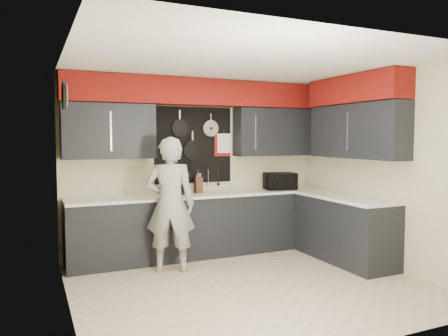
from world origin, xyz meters
name	(u,v)px	position (x,y,z in m)	size (l,w,h in m)	color
ground	(249,284)	(0.00, 0.00, 0.00)	(4.00, 4.00, 0.00)	beige
back_wall_assembly	(200,119)	(0.01, 1.60, 2.01)	(4.00, 0.36, 2.60)	beige
right_wall_assembly	(359,123)	(1.85, 0.26, 1.94)	(0.36, 3.50, 2.60)	beige
left_wall_assembly	(68,179)	(-1.99, 0.02, 1.33)	(0.05, 3.50, 2.60)	beige
base_cabinets	(243,225)	(0.49, 1.13, 0.46)	(3.95, 2.20, 0.92)	black
microwave	(280,181)	(1.27, 1.38, 1.05)	(0.48, 0.32, 0.26)	black
knife_block	(198,185)	(-0.06, 1.50, 1.04)	(0.11, 0.11, 0.23)	#392012
utensil_crock	(185,188)	(-0.28, 1.48, 1.00)	(0.12, 0.12, 0.16)	white
coffee_maker	(183,183)	(-0.30, 1.51, 1.08)	(0.22, 0.24, 0.31)	black
person	(170,204)	(-0.68, 0.89, 0.87)	(0.64, 0.42, 1.75)	#A5A5A3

